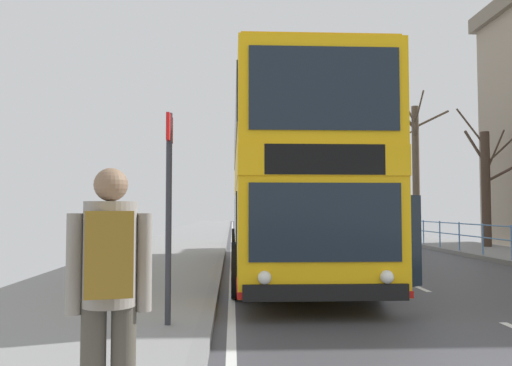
% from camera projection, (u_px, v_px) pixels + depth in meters
% --- Properties ---
extents(double_decker_bus_main, '(3.26, 11.25, 4.33)m').
position_uv_depth(double_decker_bus_main, '(286.00, 185.00, 13.05)').
color(double_decker_bus_main, '#F4B20F').
rests_on(double_decker_bus_main, ground).
extents(background_bus_far_lane, '(2.68, 10.20, 3.07)m').
position_uv_depth(background_bus_far_lane, '(337.00, 209.00, 34.13)').
color(background_bus_far_lane, navy).
rests_on(background_bus_far_lane, ground).
extents(pedestrian_railing_far_kerb, '(0.05, 32.31, 1.05)m').
position_uv_depth(pedestrian_railing_far_kerb, '(440.00, 230.00, 20.86)').
color(pedestrian_railing_far_kerb, '#598CC6').
rests_on(pedestrian_railing_far_kerb, ground).
extents(pedestrian_with_backpack, '(0.55, 0.57, 1.78)m').
position_uv_depth(pedestrian_with_backpack, '(109.00, 282.00, 3.30)').
color(pedestrian_with_backpack, '#4C473D').
rests_on(pedestrian_with_backpack, ground).
extents(bus_stop_sign_near, '(0.08, 0.44, 2.79)m').
position_uv_depth(bus_stop_sign_near, '(169.00, 194.00, 6.83)').
color(bus_stop_sign_near, '#2D2D33').
rests_on(bus_stop_sign_near, ground).
extents(bare_tree_far_00, '(2.27, 1.94, 5.90)m').
position_uv_depth(bare_tree_far_00, '(486.00, 184.00, 21.24)').
color(bare_tree_far_00, '#423328').
rests_on(bare_tree_far_00, ground).
extents(bare_tree_far_01, '(3.11, 1.21, 6.61)m').
position_uv_depth(bare_tree_far_01, '(390.00, 179.00, 32.44)').
color(bare_tree_far_01, '#4C3D2D').
rests_on(bare_tree_far_01, ground).
extents(bare_tree_far_02, '(3.19, 2.37, 7.39)m').
position_uv_depth(bare_tree_far_02, '(416.00, 167.00, 26.23)').
color(bare_tree_far_02, brown).
rests_on(bare_tree_far_02, ground).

